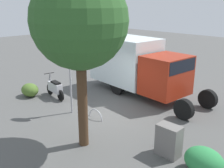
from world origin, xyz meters
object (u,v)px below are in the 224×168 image
Objects in this scene: stop_sign at (69,64)px; street_tree at (80,22)px; motorcycle at (55,88)px; box_truck_near at (137,64)px; bike_rack_hoop at (96,118)px; utility_cabinet at (169,140)px.

street_tree reaches higher than stop_sign.
box_truck_near is at bearing -117.71° from motorcycle.
stop_sign is at bearing 172.46° from motorcycle.
street_tree is (-4.71, 1.87, 3.66)m from motorcycle.
motorcycle is 0.54× the size of stop_sign.
street_tree is (-2.52, 1.31, 1.95)m from stop_sign.
street_tree is 6.74× the size of bike_rack_hoop.
stop_sign is 5.26m from utility_cabinet.
utility_cabinet reaches higher than bike_rack_hoop.
motorcycle is at bearing -21.63° from street_tree.
utility_cabinet is (-4.97, -0.22, -1.71)m from stop_sign.
box_truck_near is 8.30× the size of bike_rack_hoop.
street_tree is at bearing 127.68° from bike_rack_hoop.
street_tree is at bearing -63.85° from box_truck_near.
stop_sign is 0.58× the size of street_tree.
motorcycle reaches higher than utility_cabinet.
box_truck_near is 1.23× the size of street_tree.
street_tree reaches higher than utility_cabinet.
stop_sign is at bearing 16.65° from bike_rack_hoop.
box_truck_near is at bearing -76.03° from bike_rack_hoop.
stop_sign is at bearing 2.51° from utility_cabinet.
utility_cabinet is 3.78m from bike_rack_hoop.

